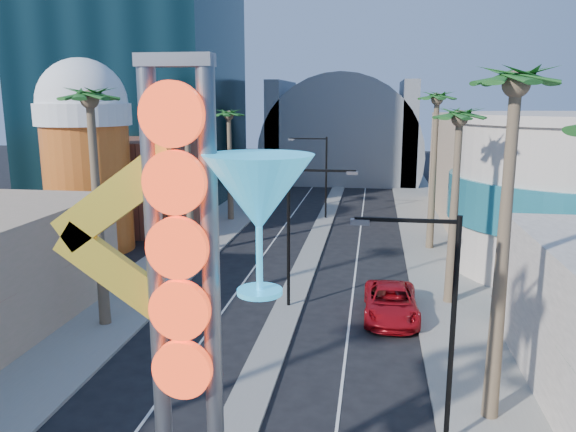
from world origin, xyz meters
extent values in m
cube|color=gray|center=(-9.50, 35.00, 0.07)|extent=(5.00, 100.00, 0.15)
cube|color=gray|center=(9.50, 35.00, 0.07)|extent=(5.00, 100.00, 0.15)
cube|color=gray|center=(0.00, 38.00, 0.07)|extent=(1.60, 84.00, 0.15)
cube|color=brown|center=(-16.00, 38.00, 4.00)|extent=(10.00, 10.00, 8.00)
cube|color=tan|center=(16.00, 48.00, 5.00)|extent=(10.00, 20.00, 10.00)
cylinder|color=#D5571C|center=(-17.00, 30.00, 5.00)|extent=(6.40, 6.40, 10.00)
cylinder|color=white|center=(-17.00, 30.00, 10.40)|extent=(7.00, 7.00, 1.60)
sphere|color=white|center=(-17.00, 30.00, 11.20)|extent=(6.60, 6.60, 6.60)
cylinder|color=#B0A395|center=(18.00, 30.00, 5.00)|extent=(16.00, 16.00, 10.00)
cylinder|color=teal|center=(18.00, 30.00, 5.00)|extent=(16.60, 16.60, 3.00)
cylinder|color=slate|center=(0.00, 72.00, 4.00)|extent=(22.00, 16.00, 22.00)
cube|color=slate|center=(-9.00, 72.00, 7.00)|extent=(2.00, 16.00, 14.00)
cube|color=slate|center=(9.00, 72.00, 7.00)|extent=(2.00, 16.00, 14.00)
cylinder|color=slate|center=(-0.70, 3.00, 6.50)|extent=(0.44, 0.44, 12.00)
cylinder|color=slate|center=(0.70, 3.00, 6.50)|extent=(0.44, 0.44, 12.00)
cube|color=slate|center=(0.00, 3.00, 12.40)|extent=(1.80, 0.50, 0.30)
cylinder|color=red|center=(0.00, 2.65, 11.20)|extent=(1.50, 0.25, 1.50)
cylinder|color=red|center=(0.00, 2.65, 9.65)|extent=(1.50, 0.25, 1.50)
cylinder|color=red|center=(0.00, 2.65, 8.10)|extent=(1.50, 0.25, 1.50)
cylinder|color=red|center=(0.00, 2.65, 6.55)|extent=(1.50, 0.25, 1.50)
cylinder|color=red|center=(0.00, 2.65, 5.00)|extent=(1.50, 0.25, 1.50)
cube|color=yellow|center=(-1.60, 3.00, 9.20)|extent=(3.47, 0.25, 2.80)
cube|color=yellow|center=(-1.60, 3.00, 7.20)|extent=(3.47, 0.25, 2.80)
cone|color=#29B3EC|center=(1.90, 3.00, 9.40)|extent=(2.60, 2.60, 1.80)
cylinder|color=#29B3EC|center=(1.90, 3.00, 7.80)|extent=(0.16, 0.16, 1.60)
cylinder|color=#29B3EC|center=(1.90, 3.00, 7.00)|extent=(1.10, 1.10, 0.12)
cylinder|color=black|center=(0.00, 20.00, 4.00)|extent=(0.18, 0.18, 8.00)
cube|color=black|center=(1.80, 20.00, 7.80)|extent=(3.60, 0.12, 0.12)
cube|color=slate|center=(3.40, 20.00, 7.70)|extent=(0.60, 0.25, 0.18)
cylinder|color=black|center=(0.00, 44.00, 4.00)|extent=(0.18, 0.18, 8.00)
cube|color=black|center=(-1.80, 44.00, 7.80)|extent=(3.60, 0.12, 0.12)
cube|color=slate|center=(-3.40, 44.00, 7.70)|extent=(0.60, 0.25, 0.18)
cylinder|color=black|center=(7.20, 8.00, 4.00)|extent=(0.18, 0.18, 8.00)
cube|color=black|center=(5.58, 8.00, 7.80)|extent=(3.24, 0.12, 0.12)
cube|color=slate|center=(4.14, 8.00, 7.70)|extent=(0.60, 0.25, 0.18)
cylinder|color=brown|center=(-9.00, 16.00, 5.75)|extent=(0.40, 0.40, 11.50)
sphere|color=#194D1D|center=(-9.00, 16.00, 11.50)|extent=(2.40, 2.40, 2.40)
cylinder|color=brown|center=(-9.00, 30.00, 5.00)|extent=(0.40, 0.40, 10.00)
sphere|color=#194D1D|center=(-9.00, 30.00, 10.00)|extent=(2.40, 2.40, 2.40)
cylinder|color=brown|center=(-9.00, 42.00, 5.00)|extent=(0.40, 0.40, 10.00)
sphere|color=#194D1D|center=(-9.00, 42.00, 10.00)|extent=(2.40, 2.40, 2.40)
cylinder|color=brown|center=(9.00, 10.00, 6.00)|extent=(0.40, 0.40, 12.00)
sphere|color=#194D1D|center=(9.00, 10.00, 12.00)|extent=(2.40, 2.40, 2.40)
cylinder|color=brown|center=(9.00, 22.00, 5.25)|extent=(0.40, 0.40, 10.50)
sphere|color=#194D1D|center=(9.00, 22.00, 10.50)|extent=(2.40, 2.40, 2.40)
cylinder|color=brown|center=(9.00, 34.00, 5.75)|extent=(0.40, 0.40, 11.50)
sphere|color=#194D1D|center=(9.00, 34.00, 11.50)|extent=(2.40, 2.40, 2.40)
imported|color=#B70E17|center=(5.65, 19.37, 0.85)|extent=(2.90, 6.13, 1.69)
imported|color=gray|center=(11.29, 19.94, 1.13)|extent=(1.21, 1.15, 1.97)
camera|label=1|loc=(4.52, -9.56, 11.54)|focal=35.00mm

